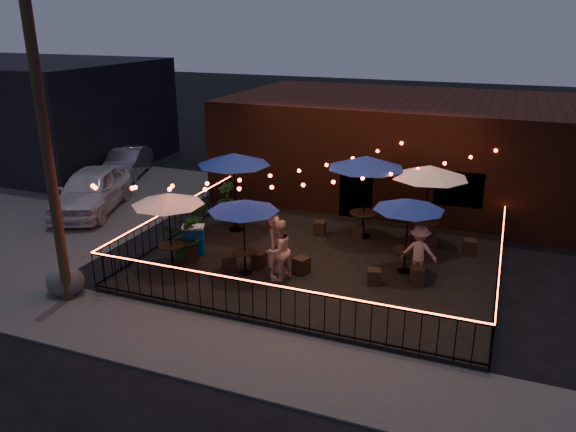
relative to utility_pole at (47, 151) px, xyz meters
name	(u,v)px	position (x,y,z in m)	size (l,w,h in m)	color
ground	(296,292)	(5.40, 2.60, -4.00)	(110.00, 110.00, 0.00)	black
patio	(320,261)	(5.40, 4.60, -3.92)	(10.00, 8.00, 0.15)	black
sidewalk	(244,355)	(5.40, -0.65, -3.98)	(18.00, 2.50, 0.05)	#474542
parking_lot	(55,200)	(-6.60, 6.60, -3.99)	(11.00, 12.00, 0.02)	#474542
brick_building	(406,147)	(6.40, 12.59, -2.00)	(14.00, 8.00, 4.00)	#381B0F
background_building	(27,111)	(-12.60, 11.60, -1.50)	(12.00, 9.00, 5.00)	black
utility_pole	(47,151)	(0.00, 0.00, 0.00)	(0.26, 0.26, 8.00)	#3B2C18
fence_front	(267,304)	(5.40, 0.60, -3.34)	(10.00, 0.04, 1.04)	black
fence_left	(175,222)	(0.40, 4.60, -3.34)	(0.04, 8.00, 1.04)	black
fence_right	(499,269)	(10.40, 4.60, -3.34)	(0.04, 8.00, 1.04)	black
festoon_lights	(285,182)	(4.39, 4.30, -1.48)	(10.02, 8.72, 1.32)	red
cafe_table_0	(168,200)	(1.60, 2.50, -1.80)	(2.63, 2.63, 2.25)	black
cafe_table_1	(234,160)	(1.96, 5.89, -1.41)	(2.99, 2.99, 2.68)	black
cafe_table_2	(243,206)	(3.73, 2.91, -1.86)	(2.60, 2.60, 2.18)	black
cafe_table_3	(366,163)	(6.13, 6.86, -1.35)	(2.80, 2.80, 2.73)	black
cafe_table_4	(409,205)	(7.90, 4.67, -1.86)	(2.62, 2.62, 2.18)	black
cafe_table_5	(430,173)	(8.12, 6.85, -1.46)	(2.78, 2.78, 2.61)	black
bistro_chair_0	(188,252)	(1.77, 3.12, -3.60)	(0.42, 0.42, 0.49)	black
bistro_chair_1	(229,263)	(3.21, 2.94, -3.63)	(0.37, 0.37, 0.44)	black
bistro_chair_2	(236,219)	(1.73, 6.33, -3.64)	(0.36, 0.36, 0.43)	black
bistro_chair_3	(272,223)	(3.09, 6.41, -3.61)	(0.40, 0.40, 0.48)	black
bistro_chair_4	(259,259)	(3.91, 3.47, -3.64)	(0.36, 0.36, 0.43)	black
bistro_chair_5	(301,265)	(5.20, 3.50, -3.62)	(0.39, 0.39, 0.46)	black
bistro_chair_6	(320,228)	(4.73, 6.58, -3.63)	(0.37, 0.37, 0.44)	black
bistro_chair_7	(358,232)	(6.01, 6.75, -3.65)	(0.34, 0.34, 0.40)	black
bistro_chair_8	(374,277)	(7.27, 3.59, -3.64)	(0.35, 0.35, 0.41)	black
bistro_chair_9	(417,276)	(8.37, 4.02, -3.62)	(0.40, 0.40, 0.47)	black
bistro_chair_10	(430,242)	(8.34, 6.69, -3.64)	(0.35, 0.35, 0.42)	black
bistro_chair_11	(469,247)	(9.52, 6.66, -3.62)	(0.39, 0.39, 0.46)	black
patron_a	(276,246)	(4.60, 3.07, -2.96)	(0.65, 0.43, 1.79)	#D4B386
patron_b	(278,250)	(4.76, 2.88, -2.98)	(0.84, 0.66, 1.74)	#D7AE95
patron_c	(419,252)	(8.31, 4.45, -3.09)	(0.98, 0.56, 1.52)	#DDA38E
potted_shrub_a	(187,237)	(1.68, 3.21, -3.17)	(1.22, 1.06, 1.35)	#11400C
potted_shrub_b	(196,217)	(0.99, 4.95, -3.19)	(0.72, 0.58, 1.31)	#113611
potted_shrub_c	(226,198)	(0.89, 7.26, -3.25)	(0.67, 0.67, 1.19)	#1A3F0C
cooler	(194,239)	(1.64, 3.65, -3.41)	(0.79, 0.69, 0.87)	blue
boulder	(65,282)	(-0.27, 0.24, -3.62)	(0.98, 0.83, 0.76)	#4A4944
car_white	(91,190)	(-4.21, 6.06, -3.18)	(1.94, 4.83, 1.65)	silver
car_silver	(127,162)	(-6.02, 10.67, -3.34)	(1.40, 4.02, 1.33)	#AAA9B1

